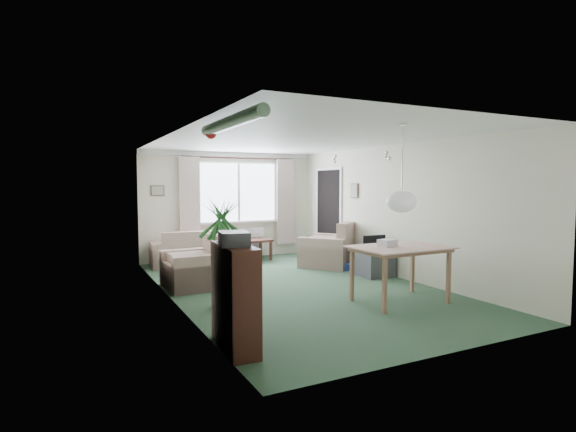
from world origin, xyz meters
name	(u,v)px	position (x,y,z in m)	size (l,w,h in m)	color
ground	(296,287)	(0.00, 0.00, 0.00)	(6.50, 6.50, 0.00)	#2C4A33
window	(238,192)	(0.20, 3.23, 1.50)	(1.80, 0.03, 1.30)	white
curtain_rod	(239,158)	(0.20, 3.15, 2.27)	(2.60, 0.03, 0.03)	black
curtain_left	(190,203)	(-0.95, 3.13, 1.27)	(0.45, 0.08, 2.00)	beige
curtain_right	(285,202)	(1.35, 3.13, 1.27)	(0.45, 0.08, 2.00)	beige
radiator	(239,240)	(0.20, 3.19, 0.40)	(1.20, 0.10, 0.55)	white
doorway	(329,214)	(1.99, 2.20, 1.00)	(0.03, 0.95, 2.00)	black
pendant_lamp	(402,202)	(0.20, -2.30, 1.48)	(0.36, 0.36, 0.36)	white
tinsel_garland	(230,122)	(-1.92, -2.30, 2.28)	(1.60, 1.60, 0.12)	#196626
bauble_cluster_a	(335,156)	(1.30, 0.90, 2.22)	(0.20, 0.20, 0.20)	silver
bauble_cluster_b	(388,153)	(1.60, -0.30, 2.22)	(0.20, 0.20, 0.20)	silver
wall_picture_back	(157,191)	(-1.60, 3.23, 1.55)	(0.28, 0.03, 0.22)	brown
wall_picture_right	(355,191)	(1.98, 1.20, 1.55)	(0.03, 0.24, 0.30)	brown
sofa	(188,248)	(-1.10, 2.75, 0.37)	(1.47, 0.78, 0.74)	beige
armchair_corner	(328,244)	(1.48, 1.40, 0.45)	(1.01, 0.96, 0.91)	beige
armchair_left	(194,261)	(-1.50, 0.74, 0.43)	(0.95, 0.90, 0.85)	beige
coffee_table	(247,250)	(0.22, 2.75, 0.23)	(1.03, 0.57, 0.46)	black
photo_frame	(242,236)	(0.11, 2.77, 0.54)	(0.12, 0.02, 0.16)	#4E3D28
bookshelf	(235,297)	(-1.84, -2.16, 0.54)	(0.29, 0.88, 1.07)	black
hifi_box	(234,239)	(-1.87, -2.22, 1.14)	(0.28, 0.35, 0.14)	#3B3C41
houseplant	(222,253)	(-1.47, -0.64, 0.76)	(0.65, 0.65, 1.52)	#1E5822
dining_table	(400,275)	(0.90, -1.48, 0.39)	(1.25, 0.83, 0.78)	#9A7C54
gift_box	(387,244)	(0.75, -1.38, 0.84)	(0.25, 0.18, 0.12)	white
tv_cube	(374,261)	(1.70, 0.16, 0.27)	(0.55, 0.60, 0.55)	#403F45
pet_bed	(342,265)	(1.60, 1.07, 0.06)	(0.64, 0.64, 0.13)	#204995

